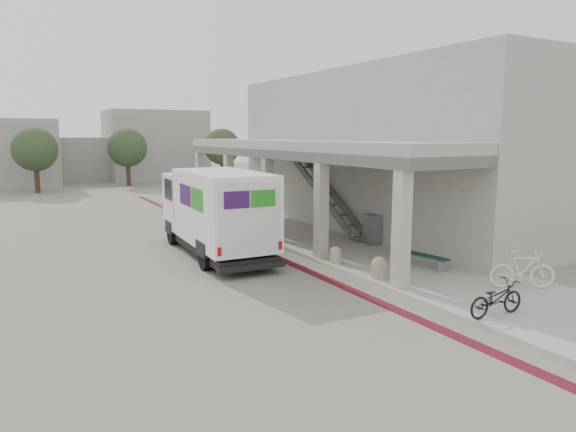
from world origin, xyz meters
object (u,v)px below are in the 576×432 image
utility_cabinet (373,229)px  bicycle_black (496,298)px  bicycle_cream (522,269)px  bench (424,258)px  fedex_truck (215,210)px

utility_cabinet → bicycle_black: size_ratio=0.72×
utility_cabinet → bicycle_black: (-2.50, -7.68, -0.15)m
bicycle_black → bicycle_cream: (2.42, 1.11, 0.11)m
utility_cabinet → bicycle_cream: utility_cabinet is taller
bench → utility_cabinet: utility_cabinet is taller
bench → bicycle_black: (-1.71, -4.09, 0.13)m
fedex_truck → utility_cabinet: (5.70, -1.73, -0.93)m
fedex_truck → utility_cabinet: bearing=-14.1°
fedex_truck → bicycle_cream: size_ratio=4.12×
fedex_truck → bicycle_black: fedex_truck is taller
bench → bicycle_cream: bicycle_cream is taller
bicycle_cream → fedex_truck: bearing=66.5°
utility_cabinet → bicycle_cream: bearing=-83.5°
fedex_truck → bicycle_black: (3.20, -9.41, -1.08)m
utility_cabinet → bicycle_cream: 6.56m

